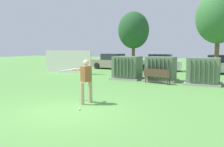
{
  "coord_description": "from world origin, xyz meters",
  "views": [
    {
      "loc": [
        5.14,
        -6.56,
        2.18
      ],
      "look_at": [
        -0.02,
        3.5,
        1.0
      ],
      "focal_mm": 38.76,
      "sensor_mm": 36.0,
      "label": 1
    }
  ],
  "objects_px": {
    "park_bench": "(157,75)",
    "parked_car_leftmost": "(112,62)",
    "transformer_mid_east": "(203,72)",
    "sports_ball": "(79,109)",
    "parked_car_left_of_center": "(159,63)",
    "transformer_mid_west": "(161,69)",
    "transformer_west": "(127,68)",
    "batter": "(85,79)",
    "parked_car_right_of_center": "(220,65)"
  },
  "relations": [
    {
      "from": "park_bench",
      "to": "parked_car_leftmost",
      "type": "relative_size",
      "value": 0.42
    },
    {
      "from": "transformer_mid_east",
      "to": "sports_ball",
      "type": "distance_m",
      "value": 9.06
    },
    {
      "from": "parked_car_left_of_center",
      "to": "transformer_mid_east",
      "type": "bearing_deg",
      "value": -57.02
    },
    {
      "from": "transformer_mid_west",
      "to": "sports_ball",
      "type": "relative_size",
      "value": 23.33
    },
    {
      "from": "transformer_mid_east",
      "to": "parked_car_left_of_center",
      "type": "xyz_separation_m",
      "value": [
        -4.91,
        7.57,
        -0.04
      ]
    },
    {
      "from": "park_bench",
      "to": "sports_ball",
      "type": "relative_size",
      "value": 20.48
    },
    {
      "from": "transformer_mid_east",
      "to": "parked_car_leftmost",
      "type": "relative_size",
      "value": 0.48
    },
    {
      "from": "parked_car_leftmost",
      "to": "transformer_mid_west",
      "type": "bearing_deg",
      "value": -44.02
    },
    {
      "from": "transformer_mid_east",
      "to": "park_bench",
      "type": "height_order",
      "value": "transformer_mid_east"
    },
    {
      "from": "transformer_west",
      "to": "transformer_mid_east",
      "type": "distance_m",
      "value": 5.12
    },
    {
      "from": "transformer_mid_west",
      "to": "park_bench",
      "type": "relative_size",
      "value": 1.14
    },
    {
      "from": "transformer_mid_west",
      "to": "parked_car_leftmost",
      "type": "relative_size",
      "value": 0.48
    },
    {
      "from": "transformer_mid_east",
      "to": "park_bench",
      "type": "distance_m",
      "value": 2.77
    },
    {
      "from": "batter",
      "to": "parked_car_left_of_center",
      "type": "distance_m",
      "value": 15.1
    },
    {
      "from": "batter",
      "to": "transformer_mid_east",
      "type": "bearing_deg",
      "value": 64.57
    },
    {
      "from": "park_bench",
      "to": "parked_car_left_of_center",
      "type": "relative_size",
      "value": 0.42
    },
    {
      "from": "parked_car_left_of_center",
      "to": "batter",
      "type": "bearing_deg",
      "value": -84.81
    },
    {
      "from": "batter",
      "to": "sports_ball",
      "type": "xyz_separation_m",
      "value": [
        0.41,
        -1.01,
        -0.93
      ]
    },
    {
      "from": "transformer_west",
      "to": "transformer_mid_east",
      "type": "bearing_deg",
      "value": -2.95
    },
    {
      "from": "transformer_mid_east",
      "to": "batter",
      "type": "xyz_separation_m",
      "value": [
        -3.55,
        -7.46,
        0.19
      ]
    },
    {
      "from": "transformer_mid_east",
      "to": "parked_car_leftmost",
      "type": "bearing_deg",
      "value": 143.58
    },
    {
      "from": "transformer_mid_east",
      "to": "park_bench",
      "type": "bearing_deg",
      "value": -160.96
    },
    {
      "from": "parked_car_leftmost",
      "to": "parked_car_left_of_center",
      "type": "distance_m",
      "value": 5.09
    },
    {
      "from": "transformer_mid_west",
      "to": "park_bench",
      "type": "bearing_deg",
      "value": -85.47
    },
    {
      "from": "sports_ball",
      "to": "parked_car_left_of_center",
      "type": "distance_m",
      "value": 16.15
    },
    {
      "from": "transformer_west",
      "to": "parked_car_leftmost",
      "type": "height_order",
      "value": "same"
    },
    {
      "from": "transformer_mid_east",
      "to": "parked_car_leftmost",
      "type": "height_order",
      "value": "same"
    },
    {
      "from": "transformer_mid_east",
      "to": "parked_car_right_of_center",
      "type": "xyz_separation_m",
      "value": [
        0.5,
        7.27,
        -0.04
      ]
    },
    {
      "from": "transformer_west",
      "to": "sports_ball",
      "type": "xyz_separation_m",
      "value": [
        1.97,
        -8.73,
        -0.74
      ]
    },
    {
      "from": "parked_car_left_of_center",
      "to": "parked_car_right_of_center",
      "type": "bearing_deg",
      "value": -3.15
    },
    {
      "from": "park_bench",
      "to": "parked_car_left_of_center",
      "type": "height_order",
      "value": "parked_car_left_of_center"
    },
    {
      "from": "transformer_mid_east",
      "to": "sports_ball",
      "type": "bearing_deg",
      "value": -110.34
    },
    {
      "from": "transformer_mid_west",
      "to": "transformer_west",
      "type": "bearing_deg",
      "value": -178.5
    },
    {
      "from": "parked_car_right_of_center",
      "to": "batter",
      "type": "bearing_deg",
      "value": -105.35
    },
    {
      "from": "parked_car_right_of_center",
      "to": "transformer_west",
      "type": "bearing_deg",
      "value": -128.65
    },
    {
      "from": "park_bench",
      "to": "parked_car_left_of_center",
      "type": "bearing_deg",
      "value": 105.25
    },
    {
      "from": "parked_car_right_of_center",
      "to": "transformer_mid_east",
      "type": "bearing_deg",
      "value": -93.91
    },
    {
      "from": "transformer_west",
      "to": "sports_ball",
      "type": "bearing_deg",
      "value": -77.27
    },
    {
      "from": "park_bench",
      "to": "parked_car_leftmost",
      "type": "height_order",
      "value": "parked_car_leftmost"
    },
    {
      "from": "sports_ball",
      "to": "parked_car_leftmost",
      "type": "height_order",
      "value": "parked_car_leftmost"
    },
    {
      "from": "park_bench",
      "to": "parked_car_left_of_center",
      "type": "xyz_separation_m",
      "value": [
        -2.31,
        8.47,
        0.22
      ]
    },
    {
      "from": "transformer_west",
      "to": "batter",
      "type": "relative_size",
      "value": 1.21
    },
    {
      "from": "park_bench",
      "to": "batter",
      "type": "relative_size",
      "value": 1.06
    },
    {
      "from": "park_bench",
      "to": "batter",
      "type": "distance_m",
      "value": 6.64
    },
    {
      "from": "batter",
      "to": "sports_ball",
      "type": "bearing_deg",
      "value": -67.91
    },
    {
      "from": "transformer_mid_west",
      "to": "parked_car_right_of_center",
      "type": "distance_m",
      "value": 7.65
    },
    {
      "from": "transformer_west",
      "to": "parked_car_left_of_center",
      "type": "distance_m",
      "value": 7.31
    },
    {
      "from": "transformer_west",
      "to": "transformer_mid_west",
      "type": "height_order",
      "value": "same"
    },
    {
      "from": "transformer_west",
      "to": "parked_car_leftmost",
      "type": "relative_size",
      "value": 0.48
    },
    {
      "from": "batter",
      "to": "sports_ball",
      "type": "relative_size",
      "value": 19.33
    }
  ]
}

